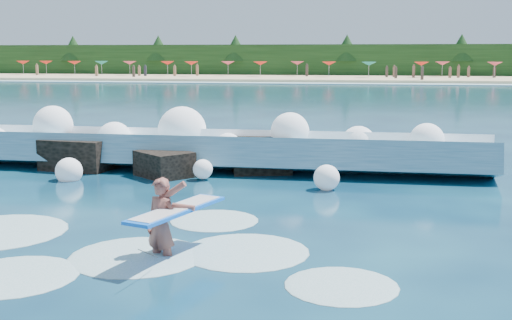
{
  "coord_description": "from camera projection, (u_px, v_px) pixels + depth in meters",
  "views": [
    {
      "loc": [
        3.94,
        -12.06,
        3.56
      ],
      "look_at": [
        1.5,
        2.0,
        1.2
      ],
      "focal_mm": 45.0,
      "sensor_mm": 36.0,
      "label": 1
    }
  ],
  "objects": [
    {
      "name": "beachgoers",
      "position": [
        300.0,
        72.0,
        86.8
      ],
      "size": [
        105.79,
        11.19,
        1.92
      ],
      "color": "#3F332D",
      "rests_on": "ground"
    },
    {
      "name": "ground",
      "position": [
        166.0,
        232.0,
        12.97
      ],
      "size": [
        200.0,
        200.0,
        0.0
      ],
      "primitive_type": "plane",
      "color": "#07203B",
      "rests_on": "ground"
    },
    {
      "name": "wet_band",
      "position": [
        335.0,
        83.0,
        78.09
      ],
      "size": [
        140.0,
        5.0,
        0.08
      ],
      "primitive_type": "cube",
      "color": "silver",
      "rests_on": "ground"
    },
    {
      "name": "rock_cluster",
      "position": [
        160.0,
        159.0,
        19.67
      ],
      "size": [
        7.87,
        3.07,
        1.22
      ],
      "color": "black",
      "rests_on": "ground"
    },
    {
      "name": "surfer_with_board",
      "position": [
        165.0,
        222.0,
        11.29
      ],
      "size": [
        1.28,
        2.91,
        1.72
      ],
      "color": "brown",
      "rests_on": "ground"
    },
    {
      "name": "treeline",
      "position": [
        342.0,
        61.0,
        98.1
      ],
      "size": [
        140.0,
        4.0,
        5.0
      ],
      "primitive_type": "cube",
      "color": "black",
      "rests_on": "ground"
    },
    {
      "name": "wave_spray",
      "position": [
        192.0,
        137.0,
        20.13
      ],
      "size": [
        14.6,
        4.27,
        2.04
      ],
      "color": "white",
      "rests_on": "ground"
    },
    {
      "name": "breaking_wave",
      "position": [
        201.0,
        151.0,
        20.29
      ],
      "size": [
        17.68,
        2.77,
        1.52
      ],
      "color": "teal",
      "rests_on": "ground"
    },
    {
      "name": "surf_foam",
      "position": [
        118.0,
        248.0,
        11.94
      ],
      "size": [
        9.32,
        6.03,
        0.14
      ],
      "color": "silver",
      "rests_on": "ground"
    },
    {
      "name": "beach_umbrellas",
      "position": [
        337.0,
        63.0,
        90.34
      ],
      "size": [
        111.19,
        6.57,
        0.5
      ],
      "color": "#C73A4D",
      "rests_on": "ground"
    },
    {
      "name": "beach",
      "position": [
        339.0,
        79.0,
        88.75
      ],
      "size": [
        140.0,
        20.0,
        0.4
      ],
      "primitive_type": "cube",
      "color": "tan",
      "rests_on": "ground"
    }
  ]
}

